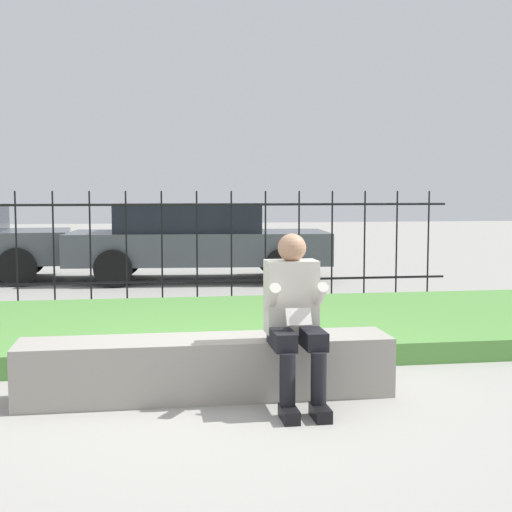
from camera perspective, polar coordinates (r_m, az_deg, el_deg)
ground_plane at (r=5.54m, az=-3.79°, el=-11.15°), size 60.00×60.00×0.00m
stone_bench at (r=5.49m, az=-3.94°, el=-9.14°), size 2.81×0.51×0.45m
person_seated_reader at (r=5.20m, az=3.08°, el=-4.53°), size 0.42×0.73×1.25m
grass_berm at (r=7.72m, az=-5.28°, el=-5.72°), size 9.72×3.14×0.20m
iron_fence at (r=9.90m, az=-6.14°, el=0.86°), size 7.72×0.03×1.57m
car_parked_center at (r=12.53m, az=-4.83°, el=1.33°), size 4.60×2.15×1.35m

